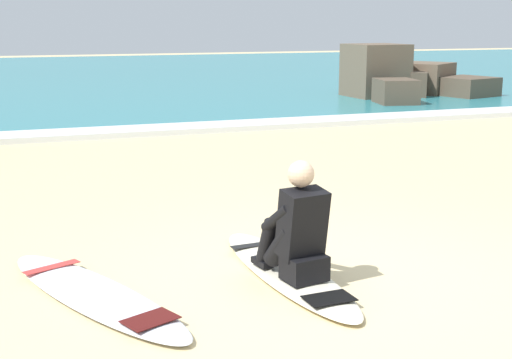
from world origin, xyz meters
TOP-DOWN VIEW (x-y plane):
  - ground_plane at (0.00, 0.00)m, footprint 80.00×80.00m
  - sea at (0.00, 21.87)m, footprint 80.00×28.00m
  - breaking_foam at (0.00, 8.17)m, footprint 80.00×0.90m
  - surfboard_main at (-0.32, 0.29)m, footprint 0.65×2.33m
  - surfer_seated at (-0.33, 0.08)m, footprint 0.45×0.74m
  - surfboard_spare_near at (-1.90, 0.33)m, footprint 1.41×2.41m
  - rock_outcrop_distant at (7.64, 11.63)m, footprint 4.04×3.46m

SIDE VIEW (x-z plane):
  - ground_plane at x=0.00m, z-range 0.00..0.00m
  - surfboard_spare_near at x=-1.90m, z-range 0.00..0.07m
  - surfboard_main at x=-0.32m, z-range 0.00..0.07m
  - sea at x=0.00m, z-range 0.00..0.10m
  - breaking_foam at x=0.00m, z-range 0.00..0.11m
  - surfer_seated at x=-0.33m, z-range -0.04..0.91m
  - rock_outcrop_distant at x=7.64m, z-range -0.22..1.24m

